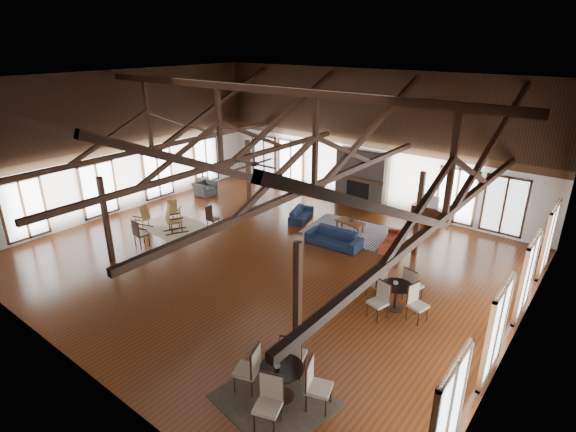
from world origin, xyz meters
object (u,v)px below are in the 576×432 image
Objects in this scene: sofa_navy_front at (334,238)px; cafe_table_near at (282,377)px; sofa_orange at (393,240)px; coffee_table at (350,223)px; armchair at (205,188)px; tv_console at (427,214)px; sofa_navy_left at (301,214)px; cafe_table_far at (396,292)px.

cafe_table_near reaches higher than sofa_navy_front.
sofa_navy_front is 2.20m from sofa_orange.
sofa_navy_front reaches higher than coffee_table.
armchair is 0.77× the size of tv_console.
sofa_navy_left is 10.23m from cafe_table_near.
sofa_orange is 3.17m from tv_console.
cafe_table_far is 7.13m from tv_console.
cafe_table_near is (11.36, -8.14, 0.24)m from armchair.
sofa_navy_front is 1.17× the size of sofa_orange.
coffee_table is at bearing 134.26° from cafe_table_far.
sofa_navy_front is at bearing 114.44° from cafe_table_near.
sofa_navy_front reaches higher than sofa_navy_left.
sofa_orange is at bearing 99.77° from cafe_table_near.
sofa_navy_front reaches higher than sofa_orange.
armchair is (-9.91, -0.26, 0.06)m from sofa_orange.
sofa_navy_front is 0.95× the size of cafe_table_near.
sofa_orange is 9.92m from armchair.
sofa_navy_front is 1.50m from coffee_table.
cafe_table_near is 1.70× the size of tv_console.
sofa_navy_left is at bearing 148.22° from sofa_navy_front.
armchair is at bearing -160.99° from tv_console.
sofa_orange is 1.38× the size of tv_console.
cafe_table_near is 11.66m from tv_console.
tv_console is at bearing 104.85° from cafe_table_far.
sofa_navy_front is 7.82m from cafe_table_near.
sofa_navy_front is 4.81m from tv_console.
sofa_navy_front is at bearing -137.49° from sofa_navy_left.
sofa_orange is (1.79, 1.29, -0.04)m from sofa_navy_front.
cafe_table_near is (3.23, -7.12, 0.26)m from sofa_navy_front.
tv_console is at bearing 64.53° from sofa_navy_front.
cafe_table_far is (3.82, -3.92, 0.14)m from coffee_table.
coffee_table is at bearing -123.89° from tv_console.
sofa_orange is (4.28, -0.07, 0.02)m from sofa_navy_left.
cafe_table_far is (11.77, -3.46, 0.20)m from armchair.
cafe_table_far is (3.64, -2.43, 0.22)m from sofa_navy_front.
tv_console is (1.81, 4.45, 0.02)m from sofa_navy_front.
sofa_navy_left reaches higher than coffee_table.
sofa_navy_left is 1.67× the size of armchair.
tv_console is (0.03, 3.17, 0.06)m from sofa_orange.
armchair is at bearing 74.26° from sofa_navy_left.
sofa_navy_front is 1.70× the size of coffee_table.
tv_console is (4.31, 3.10, 0.08)m from sofa_navy_left.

